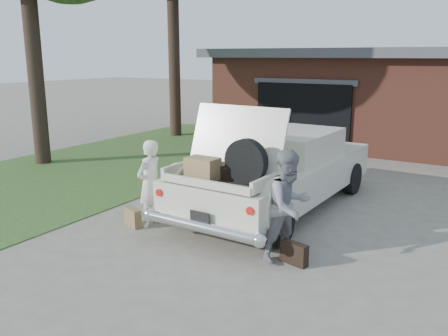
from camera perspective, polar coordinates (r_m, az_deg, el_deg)
The scene contains 8 objects.
ground at distance 8.38m, azimuth -2.16°, elevation -8.16°, with size 90.00×90.00×0.00m, color gray.
grass_strip at distance 13.99m, azimuth -14.27°, elevation 0.32°, with size 6.00×16.00×0.02m, color #2D4C1E.
house at distance 18.32m, azimuth 20.98°, elevation 8.13°, with size 12.80×7.80×3.30m.
sedan at distance 9.70m, azimuth 6.49°, elevation -0.20°, with size 2.32×5.58×2.24m.
woman_left at distance 8.72m, azimuth -8.93°, elevation -1.87°, with size 0.59×0.39×1.61m, color silver.
woman_right at distance 7.25m, azimuth 7.81°, elevation -4.52°, with size 0.84×0.65×1.72m, color gray.
suitcase_left at distance 8.94m, azimuth -10.93°, elevation -5.83°, with size 0.44×0.14×0.34m, color olive.
suitcase_right at distance 7.33m, azimuth 8.44°, elevation -10.12°, with size 0.44×0.14×0.34m, color black.
Camera 1 is at (4.32, -6.49, 3.08)m, focal length 38.00 mm.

